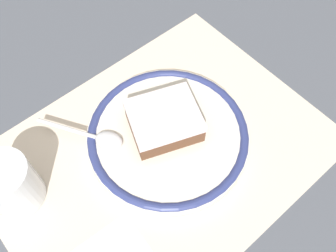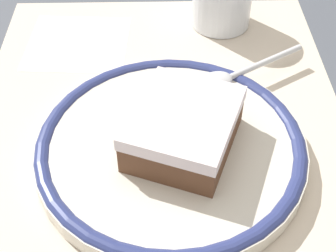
{
  "view_description": "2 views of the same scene",
  "coord_description": "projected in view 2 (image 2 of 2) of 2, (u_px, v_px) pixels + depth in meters",
  "views": [
    {
      "loc": [
        0.14,
        0.18,
        0.47
      ],
      "look_at": [
        -0.02,
        -0.01,
        0.04
      ],
      "focal_mm": 39.41,
      "sensor_mm": 36.0,
      "label": 1
    },
    {
      "loc": [
        -0.3,
        -0.0,
        0.32
      ],
      "look_at": [
        -0.02,
        -0.01,
        0.04
      ],
      "focal_mm": 52.73,
      "sensor_mm": 36.0,
      "label": 2
    }
  ],
  "objects": [
    {
      "name": "spoon",
      "position": [
        224.0,
        78.0,
        0.47
      ],
      "size": [
        0.08,
        0.12,
        0.01
      ],
      "color": "silver",
      "rests_on": "plate"
    },
    {
      "name": "ground_plane",
      "position": [
        158.0,
        137.0,
        0.44
      ],
      "size": [
        2.4,
        2.4,
        0.0
      ],
      "primitive_type": "plane",
      "color": "#4C515B"
    },
    {
      "name": "plate",
      "position": [
        168.0,
        147.0,
        0.42
      ],
      "size": [
        0.23,
        0.23,
        0.02
      ],
      "color": "silver",
      "rests_on": "placemat"
    },
    {
      "name": "cake_slice",
      "position": [
        181.0,
        128.0,
        0.4
      ],
      "size": [
        0.12,
        0.11,
        0.04
      ],
      "color": "brown",
      "rests_on": "plate"
    },
    {
      "name": "napkin",
      "position": [
        75.0,
        42.0,
        0.54
      ],
      "size": [
        0.11,
        0.11,
        0.0
      ],
      "primitive_type": "cube",
      "rotation": [
        0.0,
        0.0,
        1.51
      ],
      "color": "white",
      "rests_on": "placemat"
    },
    {
      "name": "placemat",
      "position": [
        158.0,
        137.0,
        0.44
      ],
      "size": [
        0.46,
        0.34,
        0.0
      ],
      "primitive_type": "cube",
      "color": "beige",
      "rests_on": "ground_plane"
    }
  ]
}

